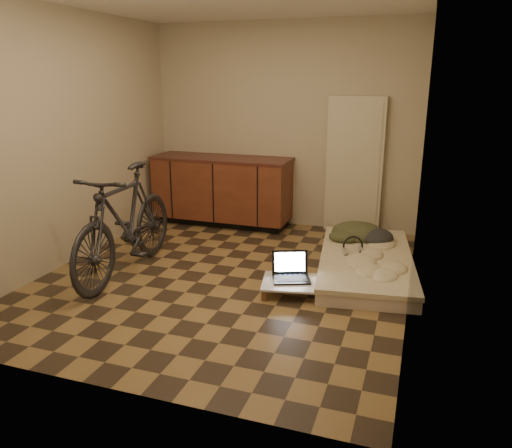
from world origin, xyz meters
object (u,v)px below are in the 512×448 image
(bicycle, at_px, (125,217))
(futon, at_px, (366,263))
(lap_desk, at_px, (301,283))
(laptop, at_px, (291,273))

(bicycle, xyz_separation_m, futon, (2.27, 0.87, -0.52))
(lap_desk, xyz_separation_m, laptop, (-0.11, 0.06, 0.06))
(futon, bearing_deg, laptop, -138.37)
(futon, height_order, lap_desk, futon)
(laptop, bearing_deg, futon, 28.21)
(bicycle, height_order, laptop, bicycle)
(bicycle, distance_m, laptop, 1.72)
(laptop, bearing_deg, lap_desk, -49.45)
(futon, xyz_separation_m, laptop, (-0.61, -0.71, 0.08))
(lap_desk, bearing_deg, futon, 45.47)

